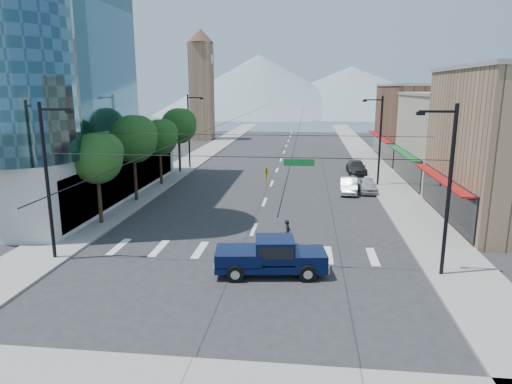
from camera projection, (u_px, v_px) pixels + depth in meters
ground at (242, 261)px, 26.26m from camera, size 160.00×160.00×0.00m
sidewalk_left at (199, 156)px, 66.31m from camera, size 4.00×120.00×0.15m
sidewalk_right at (367, 159)px, 63.68m from camera, size 4.00×120.00×0.15m
shop_mid at (470, 141)px, 46.32m from camera, size 12.00×14.00×9.00m
shop_far at (430, 124)px, 61.71m from camera, size 12.00×18.00×10.00m
clock_tower at (202, 83)px, 85.77m from camera, size 4.80×4.80×20.40m
mountain_left at (259, 85)px, 170.78m from camera, size 80.00×80.00×22.00m
mountain_right at (351, 90)px, 177.08m from camera, size 90.00×90.00×18.00m
tree_near at (99, 156)px, 32.27m from camera, size 3.65×3.64×6.71m
tree_midnear at (135, 138)px, 38.92m from camera, size 4.09×4.09×7.52m
tree_midfar at (161, 136)px, 45.83m from camera, size 3.65×3.64×6.71m
tree_far at (180, 125)px, 52.48m from camera, size 4.09×4.09×7.52m
signal_rig at (242, 186)px, 24.24m from camera, size 21.80×0.20×9.00m
lamp_pole_nw at (190, 128)px, 55.40m from camera, size 2.00×0.25×9.00m
lamp_pole_ne at (379, 137)px, 45.31m from camera, size 2.00×0.25×9.00m
pickup_truck at (270, 256)px, 24.15m from camera, size 6.16×2.88×2.01m
pedestrian at (288, 232)px, 28.74m from camera, size 0.49×0.66×1.66m
parked_car_near at (368, 185)px, 43.37m from camera, size 1.64×4.06×1.38m
parked_car_mid at (349, 186)px, 43.09m from camera, size 1.87×4.51×1.45m
parked_car_far at (356, 167)px, 52.93m from camera, size 2.15×5.14×1.48m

